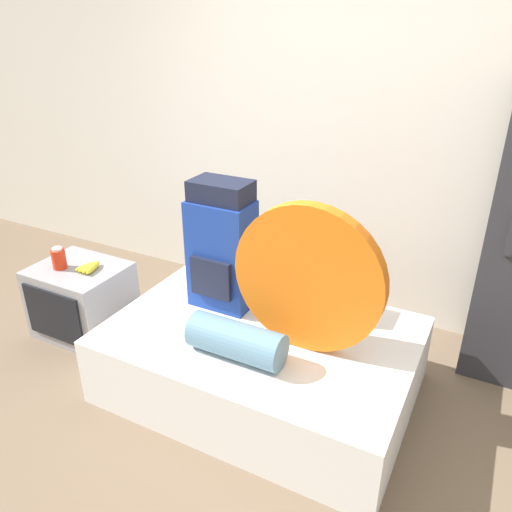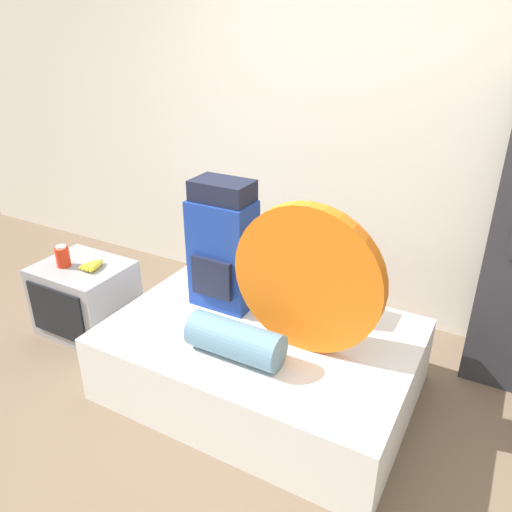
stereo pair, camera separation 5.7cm
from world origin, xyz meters
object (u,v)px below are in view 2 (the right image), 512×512
at_px(sleeping_roll, 235,340).
at_px(television, 86,298).
at_px(canister, 63,256).
at_px(backpack, 223,247).
at_px(tent_bag, 307,279).

xyz_separation_m(sleeping_roll, television, (-1.36, 0.24, -0.26)).
relative_size(sleeping_roll, canister, 3.44).
bearing_deg(canister, sleeping_roll, -7.56).
relative_size(backpack, canister, 5.23).
distance_m(television, canister, 0.33).
xyz_separation_m(backpack, canister, (-1.11, -0.23, -0.22)).
bearing_deg(sleeping_roll, tent_bag, 43.07).
relative_size(television, canister, 4.01).
bearing_deg(sleeping_roll, backpack, 128.24).
distance_m(tent_bag, sleeping_roll, 0.48).
relative_size(tent_bag, canister, 5.41).
bearing_deg(sleeping_roll, canister, 172.44).
bearing_deg(television, tent_bag, 0.42).
bearing_deg(television, sleeping_roll, -10.17).
bearing_deg(television, canister, -150.72).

